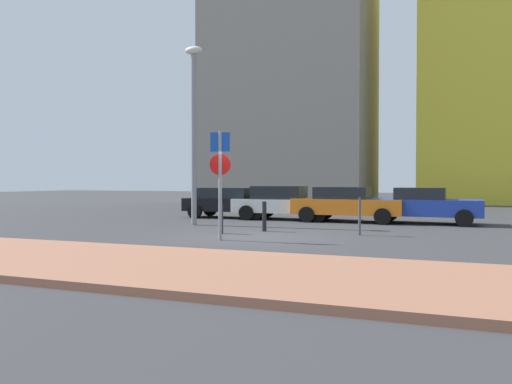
% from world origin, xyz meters
% --- Properties ---
extents(ground_plane, '(120.00, 120.00, 0.00)m').
position_xyz_m(ground_plane, '(0.00, 0.00, 0.00)').
color(ground_plane, '#38383A').
extents(sidewalk_brick, '(40.00, 3.97, 0.14)m').
position_xyz_m(sidewalk_brick, '(0.00, -5.60, 0.07)').
color(sidewalk_brick, '#9E664C').
rests_on(sidewalk_brick, ground).
extents(parked_car_black, '(4.27, 1.97, 1.37)m').
position_xyz_m(parked_car_black, '(-3.66, 6.76, 0.73)').
color(parked_car_black, black).
rests_on(parked_car_black, ground).
extents(parked_car_white, '(4.63, 2.20, 1.46)m').
position_xyz_m(parked_car_white, '(-1.04, 6.72, 0.76)').
color(parked_car_white, white).
rests_on(parked_car_white, ground).
extents(parked_car_orange, '(4.44, 2.10, 1.43)m').
position_xyz_m(parked_car_orange, '(1.69, 6.48, 0.75)').
color(parked_car_orange, orange).
rests_on(parked_car_orange, ground).
extents(parked_car_blue, '(4.27, 2.17, 1.42)m').
position_xyz_m(parked_car_blue, '(4.69, 6.64, 0.74)').
color(parked_car_blue, '#1E389E').
rests_on(parked_car_blue, ground).
extents(parking_sign_post, '(0.58, 0.20, 3.07)m').
position_xyz_m(parking_sign_post, '(-0.56, -1.05, 1.93)').
color(parking_sign_post, gray).
rests_on(parking_sign_post, ground).
extents(parking_meter, '(0.18, 0.14, 1.48)m').
position_xyz_m(parking_meter, '(2.94, 1.61, 0.95)').
color(parking_meter, '#4C4C51').
rests_on(parking_meter, ground).
extents(street_lamp, '(0.70, 0.36, 6.77)m').
position_xyz_m(street_lamp, '(-3.50, 2.96, 4.00)').
color(street_lamp, gray).
rests_on(street_lamp, ground).
extents(traffic_bollard_near, '(0.14, 0.14, 0.99)m').
position_xyz_m(traffic_bollard_near, '(-0.20, 1.69, 0.50)').
color(traffic_bollard_near, black).
rests_on(traffic_bollard_near, ground).
extents(traffic_bollard_mid, '(0.16, 0.16, 0.94)m').
position_xyz_m(traffic_bollard_mid, '(-1.28, 0.56, 0.47)').
color(traffic_bollard_mid, black).
rests_on(traffic_bollard_mid, ground).
extents(building_under_construction, '(12.88, 12.30, 23.65)m').
position_xyz_m(building_under_construction, '(-6.39, 27.13, 11.82)').
color(building_under_construction, gray).
rests_on(building_under_construction, ground).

